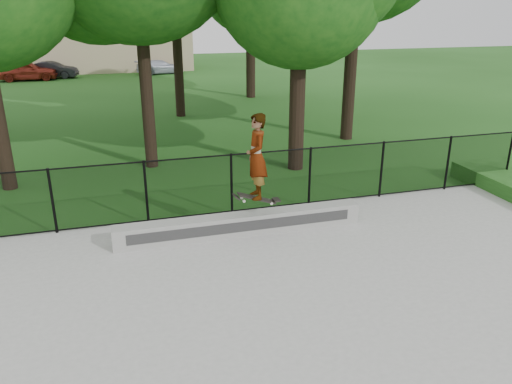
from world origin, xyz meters
TOP-DOWN VIEW (x-y plane):
  - ground at (0.00, 0.00)m, footprint 100.00×100.00m
  - concrete_slab at (0.00, 0.00)m, footprint 14.00×12.00m
  - grind_ledge at (-0.09, 4.70)m, footprint 5.48×0.40m
  - car_a at (-7.88, 32.71)m, footprint 3.88×1.60m
  - car_b at (-6.34, 33.55)m, footprint 3.32×1.83m
  - car_c at (1.25, 33.80)m, footprint 3.50×2.18m
  - skater_airborne at (0.19, 4.41)m, footprint 0.81×0.67m
  - chainlink_fence at (0.00, 5.90)m, footprint 16.06×0.06m
  - distant_building at (-2.00, 38.00)m, footprint 12.40×6.40m

SIDE VIEW (x-z plane):
  - ground at x=0.00m, z-range 0.00..0.00m
  - concrete_slab at x=0.00m, z-range 0.00..0.06m
  - grind_ledge at x=-0.09m, z-range 0.06..0.52m
  - car_c at x=1.25m, z-range 0.00..1.03m
  - car_b at x=-6.34m, z-range 0.00..1.14m
  - car_a at x=-7.88m, z-range 0.00..1.33m
  - chainlink_fence at x=0.00m, z-range 0.06..1.56m
  - skater_airborne at x=0.19m, z-range 0.86..2.86m
  - distant_building at x=-2.00m, z-range 0.01..4.31m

